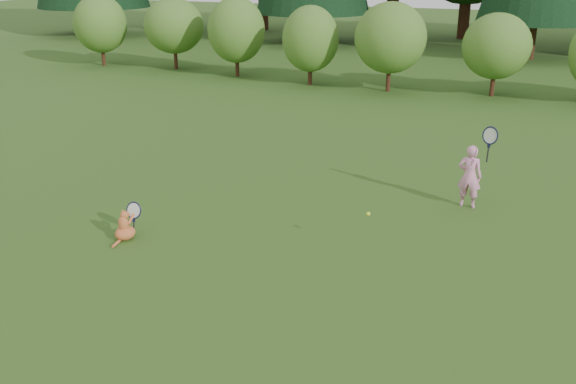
% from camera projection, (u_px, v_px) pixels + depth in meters
% --- Properties ---
extents(ground, '(100.00, 100.00, 0.00)m').
position_uv_depth(ground, '(254.00, 252.00, 9.42)').
color(ground, '#1C4914').
rests_on(ground, ground).
extents(shrub_row, '(28.00, 3.00, 2.80)m').
position_uv_depth(shrub_row, '(436.00, 48.00, 20.15)').
color(shrub_row, '#497725').
rests_on(shrub_row, ground).
extents(child, '(0.62, 0.34, 1.66)m').
position_uv_depth(child, '(470.00, 175.00, 10.95)').
color(child, pink).
rests_on(child, ground).
extents(cat, '(0.40, 0.68, 0.65)m').
position_uv_depth(cat, '(125.00, 224.00, 9.79)').
color(cat, '#BC5624').
rests_on(cat, ground).
extents(tennis_ball, '(0.06, 0.06, 0.06)m').
position_uv_depth(tennis_ball, '(368.00, 214.00, 9.19)').
color(tennis_ball, '#CFE91B').
rests_on(tennis_ball, ground).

